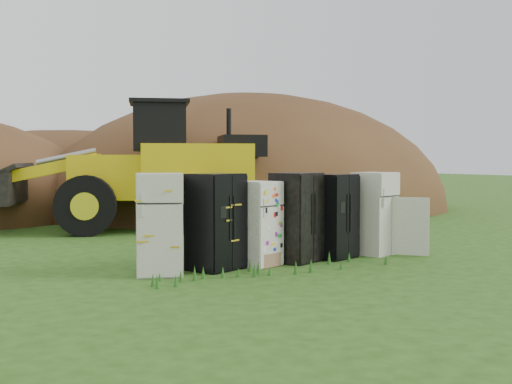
% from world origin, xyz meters
% --- Properties ---
extents(ground, '(120.00, 120.00, 0.00)m').
position_xyz_m(ground, '(0.00, 0.00, 0.00)').
color(ground, '#254913').
rests_on(ground, ground).
extents(fridge_leftmost, '(1.04, 1.02, 1.83)m').
position_xyz_m(fridge_leftmost, '(-2.56, -0.00, 0.91)').
color(fridge_leftmost, silver).
rests_on(fridge_leftmost, ground).
extents(fridge_black_side, '(1.15, 1.04, 1.81)m').
position_xyz_m(fridge_black_side, '(-1.45, -0.01, 0.90)').
color(fridge_black_side, black).
rests_on(fridge_black_side, ground).
extents(fridge_sticker, '(0.92, 0.89, 1.65)m').
position_xyz_m(fridge_sticker, '(-0.54, -0.02, 0.82)').
color(fridge_sticker, white).
rests_on(fridge_sticker, ground).
extents(fridge_dark_mid, '(1.14, 1.05, 1.80)m').
position_xyz_m(fridge_dark_mid, '(0.38, 0.01, 0.90)').
color(fridge_dark_mid, black).
rests_on(fridge_dark_mid, ground).
extents(fridge_black_right, '(1.07, 0.97, 1.76)m').
position_xyz_m(fridge_black_right, '(1.31, 0.03, 0.88)').
color(fridge_black_right, black).
rests_on(fridge_black_right, ground).
extents(fridge_open_door, '(1.01, 0.97, 1.79)m').
position_xyz_m(fridge_open_door, '(2.41, 0.02, 0.89)').
color(fridge_open_door, silver).
rests_on(fridge_open_door, ground).
extents(wheel_loader, '(8.41, 5.69, 3.77)m').
position_xyz_m(wheel_loader, '(-0.74, 7.25, 1.89)').
color(wheel_loader, gold).
rests_on(wheel_loader, ground).
extents(dirt_mound_right, '(17.24, 12.64, 9.35)m').
position_xyz_m(dirt_mound_right, '(6.02, 11.55, 0.00)').
color(dirt_mound_right, '#412915').
rests_on(dirt_mound_right, ground).
extents(dirt_mound_back, '(18.49, 12.33, 6.65)m').
position_xyz_m(dirt_mound_back, '(0.23, 17.36, 0.00)').
color(dirt_mound_back, '#412915').
rests_on(dirt_mound_back, ground).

